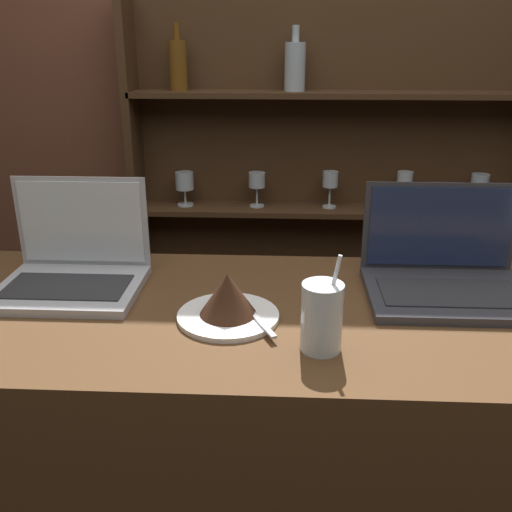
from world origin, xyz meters
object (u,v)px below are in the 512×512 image
at_px(cake_plate, 228,300).
at_px(water_glass, 321,317).
at_px(laptop_near, 74,265).
at_px(laptop_far, 446,272).

distance_m(cake_plate, water_glass, 0.20).
relative_size(laptop_near, cake_plate, 1.51).
relative_size(laptop_near, laptop_far, 0.89).
relative_size(cake_plate, water_glass, 1.12).
distance_m(laptop_near, cake_plate, 0.37).
bearing_deg(laptop_far, cake_plate, -161.54).
bearing_deg(laptop_near, laptop_far, 0.65).
distance_m(laptop_near, laptop_far, 0.78).
height_order(laptop_near, water_glass, laptop_near).
distance_m(laptop_far, cake_plate, 0.46).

